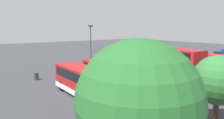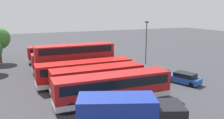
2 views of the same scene
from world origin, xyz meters
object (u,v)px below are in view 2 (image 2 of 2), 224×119
at_px(bus_single_deck_third, 85,72).
at_px(bus_double_decker_fourth, 75,59).
at_px(lamp_post_tall, 146,39).
at_px(car_hatchback_silver, 184,78).
at_px(box_truck_blue, 128,116).
at_px(waste_bin_yellow, 112,53).
at_px(bus_single_deck_second, 98,78).
at_px(bus_single_deck_sixth, 69,56).
at_px(bus_single_deck_fifth, 68,61).
at_px(bus_single_deck_seventh, 60,53).
at_px(bus_single_deck_near_end, 113,87).

relative_size(bus_single_deck_third, bus_double_decker_fourth, 1.11).
bearing_deg(lamp_post_tall, bus_single_deck_third, 116.26).
bearing_deg(bus_single_deck_third, lamp_post_tall, -63.74).
distance_m(bus_double_decker_fourth, car_hatchback_silver, 14.80).
xyz_separation_m(box_truck_blue, waste_bin_yellow, (29.91, -12.18, -1.23)).
distance_m(bus_single_deck_third, box_truck_blue, 13.66).
bearing_deg(car_hatchback_silver, bus_single_deck_second, 82.23).
bearing_deg(bus_single_deck_sixth, bus_double_decker_fourth, 172.51).
bearing_deg(car_hatchback_silver, bus_single_deck_fifth, 44.08).
bearing_deg(bus_double_decker_fourth, bus_single_deck_second, -175.35).
xyz_separation_m(bus_single_deck_second, bus_double_decker_fourth, (7.35, 0.60, 0.83)).
height_order(bus_single_deck_seventh, car_hatchback_silver, bus_single_deck_seventh).
xyz_separation_m(car_hatchback_silver, lamp_post_tall, (11.40, -1.50, 3.65)).
xyz_separation_m(bus_single_deck_fifth, box_truck_blue, (-20.98, 0.75, 0.09)).
bearing_deg(lamp_post_tall, bus_single_deck_second, 128.06).
relative_size(bus_single_deck_near_end, bus_single_deck_sixth, 1.09).
height_order(bus_single_deck_third, bus_single_deck_sixth, same).
height_order(bus_single_deck_second, bus_single_deck_sixth, same).
distance_m(bus_single_deck_second, bus_single_deck_seventh, 18.14).
xyz_separation_m(bus_single_deck_third, box_truck_blue, (-13.61, 1.13, 0.08)).
relative_size(bus_single_deck_sixth, lamp_post_tall, 1.51).
relative_size(bus_single_deck_third, bus_single_deck_fifth, 1.14).
distance_m(box_truck_blue, waste_bin_yellow, 32.32).
relative_size(bus_single_deck_third, bus_single_deck_seventh, 1.07).
height_order(bus_single_deck_third, bus_double_decker_fourth, bus_double_decker_fourth).
relative_size(bus_single_deck_second, lamp_post_tall, 1.45).
distance_m(bus_single_deck_third, bus_double_decker_fourth, 4.00).
bearing_deg(bus_double_decker_fourth, bus_single_deck_seventh, -0.81).
bearing_deg(lamp_post_tall, box_truck_blue, 144.74).
distance_m(bus_double_decker_fourth, bus_single_deck_seventh, 10.81).
height_order(bus_single_deck_near_end, bus_single_deck_seventh, same).
height_order(bus_single_deck_near_end, bus_single_deck_third, same).
xyz_separation_m(bus_single_deck_sixth, lamp_post_tall, (-4.36, -12.31, 2.73)).
bearing_deg(bus_single_deck_sixth, bus_single_deck_third, 176.10).
xyz_separation_m(bus_single_deck_second, bus_single_deck_sixth, (14.24, -0.31, 0.00)).
distance_m(bus_single_deck_second, bus_single_deck_fifth, 10.84).
height_order(bus_single_deck_sixth, box_truck_blue, box_truck_blue).
bearing_deg(box_truck_blue, bus_single_deck_second, -8.72).
distance_m(bus_single_deck_near_end, bus_single_deck_seventh, 21.68).
distance_m(bus_single_deck_fifth, waste_bin_yellow, 14.55).
bearing_deg(bus_double_decker_fourth, bus_single_deck_near_end, -175.25).
distance_m(bus_single_deck_near_end, box_truck_blue, 6.90).
relative_size(bus_double_decker_fourth, car_hatchback_silver, 2.37).
bearing_deg(bus_double_decker_fourth, car_hatchback_silver, -127.12).
distance_m(bus_single_deck_near_end, bus_double_decker_fourth, 10.96).
bearing_deg(bus_single_deck_fifth, bus_single_deck_second, -175.69).
bearing_deg(lamp_post_tall, bus_double_decker_fourth, 100.83).
xyz_separation_m(bus_single_deck_second, bus_single_deck_seventh, (18.13, 0.45, 0.00)).
height_order(bus_single_deck_near_end, bus_single_deck_sixth, same).
bearing_deg(bus_single_deck_near_end, bus_single_deck_sixth, -0.00).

